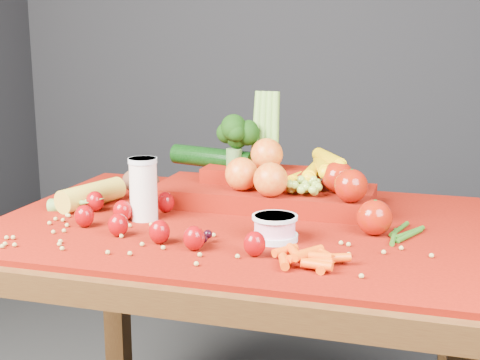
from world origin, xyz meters
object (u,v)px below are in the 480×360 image
(table, at_px, (237,266))
(milk_glass, at_px, (143,187))
(yogurt_bowl, at_px, (275,227))
(produce_mound, at_px, (271,181))

(table, bearing_deg, milk_glass, -166.41)
(milk_glass, bearing_deg, yogurt_bowl, -11.61)
(table, xyz_separation_m, yogurt_bowl, (0.11, -0.11, 0.13))
(table, bearing_deg, produce_mound, 76.24)
(milk_glass, height_order, produce_mound, produce_mound)
(yogurt_bowl, relative_size, produce_mound, 0.16)
(produce_mound, bearing_deg, yogurt_bowl, -74.52)
(table, height_order, yogurt_bowl, yogurt_bowl)
(table, xyz_separation_m, produce_mound, (0.04, 0.16, 0.17))
(table, distance_m, milk_glass, 0.28)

